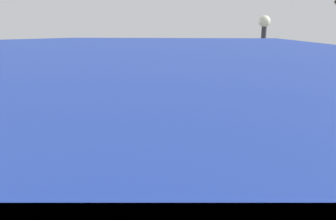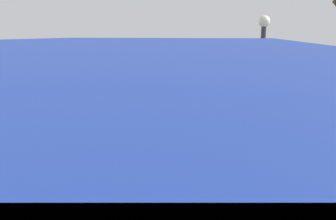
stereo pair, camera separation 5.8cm
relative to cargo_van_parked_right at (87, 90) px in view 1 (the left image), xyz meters
name	(u,v)px [view 1 (the left image)]	position (x,y,z in m)	size (l,w,h in m)	color
ground_plane	(181,129)	(-3.98, 0.72, -1.18)	(90.00, 90.00, 0.00)	#5B5B5E
slush_patch_near_cluster	(124,164)	(-3.05, 4.37, -1.18)	(2.06, 2.06, 0.01)	silver
slush_patch_under_van	(212,121)	(-5.03, -0.54, -1.18)	(2.43, 2.43, 0.01)	silver
cargo_van_parked_right	(87,90)	(0.00, 0.00, 0.00)	(2.39, 5.43, 2.60)	white
shopping_cart_vendor	(179,120)	(-4.07, 1.67, -0.61)	(0.76, 0.94, 1.04)	#1951B2
hand_dolly_boxes	(151,111)	(-3.13, 1.79, -0.31)	(0.75, 0.85, 1.55)	#515156
pedestrian_pink_side	(196,99)	(-4.78, 2.93, 0.39)	(1.04, 1.04, 2.15)	black
pedestrian_black_side	(170,85)	(-3.55, 0.47, 0.39)	(1.04, 1.04, 2.15)	black
street_lamp	(261,77)	(-6.51, 3.73, 1.19)	(0.28, 0.28, 3.86)	#2D2D33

